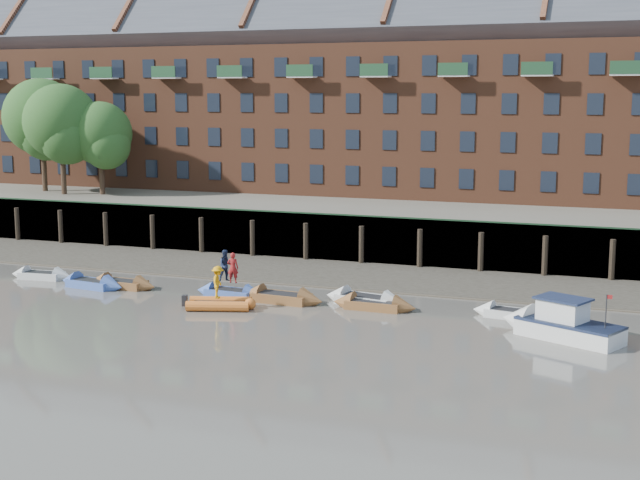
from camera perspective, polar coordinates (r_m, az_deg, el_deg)
The scene contains 20 objects.
ground at distance 41.14m, azimuth -9.27°, elevation -6.76°, with size 220.00×220.00×0.00m, color #5D5952.
foreshore at distance 57.04m, azimuth -0.39°, elevation -2.10°, with size 110.00×8.00×0.50m, color #3D382F.
mud_band at distance 53.94m, azimuth -1.66°, elevation -2.78°, with size 110.00×1.60×0.10m, color #4C4336.
river_wall at distance 60.81m, azimuth 1.05°, elevation 0.14°, with size 110.00×1.23×3.30m.
bank_terrace at distance 73.68m, azimuth 4.51°, elevation 1.74°, with size 110.00×28.00×3.20m, color #5E594D.
apartment_terrace at distance 74.01m, azimuth 4.84°, elevation 10.48°, with size 80.60×15.56×20.98m.
tree_cluster at distance 76.53m, azimuth -16.24°, elevation 7.25°, with size 11.76×7.74×9.40m.
rowboat_0 at distance 57.78m, azimuth -17.39°, elevation -2.17°, with size 4.28×1.60×1.21m.
rowboat_1 at distance 54.38m, azimuth -14.41°, elevation -2.72°, with size 4.71×1.94×1.33m.
rowboat_2 at distance 53.88m, azimuth -12.54°, elevation -2.76°, with size 4.55×1.50×1.30m.
rowboat_3 at distance 50.58m, azimuth -5.78°, elevation -3.39°, with size 4.33×1.46×1.24m.
rowboat_4 at distance 49.07m, azimuth -2.47°, elevation -3.71°, with size 5.01×1.76×1.43m.
rowboat_5 at distance 48.53m, azimuth 2.93°, elevation -3.85°, with size 5.13×2.39×1.43m.
rowboat_6 at distance 47.53m, azimuth 3.48°, elevation -4.16°, with size 4.62×1.42×1.33m.
rowboat_7 at distance 46.68m, azimuth 12.25°, elevation -4.64°, with size 4.40×1.87×1.24m.
rib_tender at distance 47.81m, azimuth -6.30°, elevation -4.08°, with size 3.73×2.63×0.63m.
motor_launch at distance 43.64m, azimuth 14.54°, elevation -5.15°, with size 6.30×4.27×2.48m.
person_rower_a at distance 50.12m, azimuth -5.60°, elevation -1.77°, with size 0.63×0.41×1.73m, color maroon.
person_rower_b at distance 50.59m, azimuth -6.04°, elevation -1.63°, with size 0.88×0.68×1.80m, color #19233F.
person_rib_crew at distance 47.56m, azimuth -6.55°, elevation -2.69°, with size 1.12×0.64×1.73m, color orange.
Camera 1 is at (19.58, -34.36, 11.34)m, focal length 50.00 mm.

